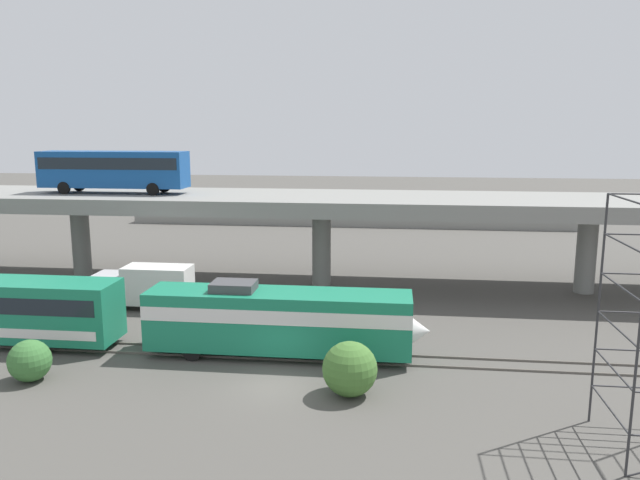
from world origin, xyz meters
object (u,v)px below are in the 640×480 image
at_px(service_truck_west, 146,286).
at_px(parked_car_1, 256,204).
at_px(train_locomotive, 291,318).
at_px(parked_car_0, 234,200).
at_px(parked_car_4, 399,203).
at_px(parked_car_3, 495,204).
at_px(transit_bus_on_overpass, 114,168).
at_px(parked_car_2, 337,207).

bearing_deg(service_truck_west, parked_car_1, -87.99).
relative_size(train_locomotive, parked_car_0, 3.59).
xyz_separation_m(service_truck_west, parked_car_4, (17.89, 45.35, 0.59)).
bearing_deg(parked_car_3, parked_car_1, 5.55).
distance_m(transit_bus_on_overpass, parked_car_3, 52.54).
relative_size(parked_car_2, parked_car_3, 0.93).
distance_m(transit_bus_on_overpass, service_truck_west, 12.18).
height_order(service_truck_west, parked_car_3, service_truck_west).
bearing_deg(parked_car_4, parked_car_2, 32.65).
bearing_deg(train_locomotive, parked_car_2, 92.23).
distance_m(parked_car_0, parked_car_1, 5.50).
bearing_deg(parked_car_1, transit_bus_on_overpass, 83.28).
distance_m(parked_car_2, parked_car_4, 9.63).
bearing_deg(transit_bus_on_overpass, parked_car_3, 45.75).
height_order(transit_bus_on_overpass, parked_car_4, transit_bus_on_overpass).
bearing_deg(parked_car_0, train_locomotive, 107.81).
xyz_separation_m(train_locomotive, parked_car_0, (-17.18, 53.49, 0.03)).
distance_m(train_locomotive, service_truck_west, 14.10).
bearing_deg(parked_car_3, transit_bus_on_overpass, 45.75).
relative_size(transit_bus_on_overpass, parked_car_0, 2.76).
bearing_deg(train_locomotive, parked_car_4, 83.32).
bearing_deg(service_truck_west, parked_car_3, -124.42).
height_order(transit_bus_on_overpass, parked_car_0, transit_bus_on_overpass).
bearing_deg(parked_car_3, parked_car_2, 12.97).
bearing_deg(train_locomotive, transit_bus_on_overpass, 137.64).
height_order(transit_bus_on_overpass, parked_car_2, transit_bus_on_overpass).
bearing_deg(parked_car_4, train_locomotive, 83.32).
bearing_deg(transit_bus_on_overpass, parked_car_4, 58.15).
height_order(train_locomotive, transit_bus_on_overpass, transit_bus_on_overpass).
xyz_separation_m(parked_car_0, parked_car_3, (36.37, -0.56, -0.00)).
distance_m(parked_car_1, parked_car_3, 32.46).
distance_m(transit_bus_on_overpass, parked_car_4, 44.87).
bearing_deg(parked_car_0, parked_car_4, 179.47).
bearing_deg(transit_bus_on_overpass, train_locomotive, -42.36).
relative_size(service_truck_west, parked_car_0, 1.57).
distance_m(parked_car_1, parked_car_2, 11.38).
bearing_deg(parked_car_0, parked_car_1, 137.64).
relative_size(transit_bus_on_overpass, parked_car_4, 2.58).
xyz_separation_m(train_locomotive, parked_car_1, (-13.12, 49.79, 0.03)).
bearing_deg(service_truck_west, parked_car_0, -83.08).
bearing_deg(parked_car_1, train_locomotive, 104.77).
height_order(train_locomotive, parked_car_0, train_locomotive).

